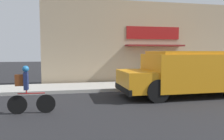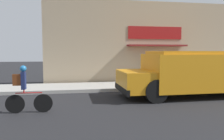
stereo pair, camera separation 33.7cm
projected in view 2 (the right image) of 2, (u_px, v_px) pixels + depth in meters
ground_plane at (167, 90)px, 11.18m from camera, size 70.00×70.00×0.00m
sidewalk at (158, 85)px, 12.36m from camera, size 28.00×2.42×0.16m
storefront at (150, 43)px, 13.65m from camera, size 12.89×0.89×5.07m
school_bus at (195, 72)px, 9.67m from camera, size 6.24×2.76×2.00m
cyclist at (25, 89)px, 6.98m from camera, size 1.48×0.20×1.54m
trash_bin at (151, 74)px, 12.88m from camera, size 0.64×0.64×0.93m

